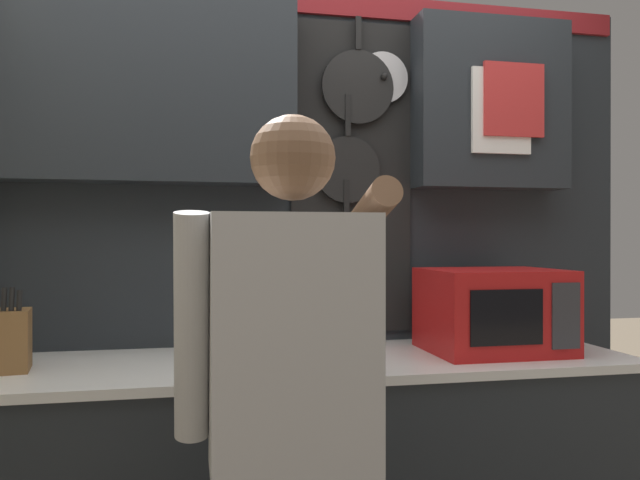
% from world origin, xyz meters
% --- Properties ---
extents(back_wall_unit, '(2.80, 0.23, 2.32)m').
position_xyz_m(back_wall_unit, '(-0.01, 0.29, 1.48)').
color(back_wall_unit, '#23282D').
rests_on(back_wall_unit, ground_plane).
extents(microwave, '(0.48, 0.40, 0.30)m').
position_xyz_m(microwave, '(0.67, -0.01, 1.07)').
color(microwave, red).
rests_on(microwave, base_cabinet_counter).
extents(knife_block, '(0.13, 0.16, 0.27)m').
position_xyz_m(knife_block, '(-0.97, -0.01, 1.02)').
color(knife_block, brown).
rests_on(knife_block, base_cabinet_counter).
extents(utensil_crock, '(0.11, 0.11, 0.34)m').
position_xyz_m(utensil_crock, '(-0.15, -0.01, 1.00)').
color(utensil_crock, white).
rests_on(utensil_crock, base_cabinet_counter).
extents(person, '(0.54, 0.63, 1.62)m').
position_xyz_m(person, '(-0.19, -0.69, 0.96)').
color(person, '#383842').
rests_on(person, ground_plane).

